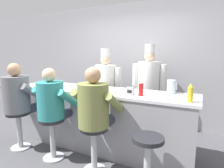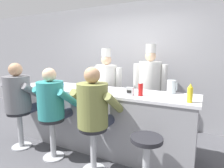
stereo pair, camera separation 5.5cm
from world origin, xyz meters
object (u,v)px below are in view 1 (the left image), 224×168
Objects in this scene: diner_seated_olive at (95,108)px; diner_seated_teal at (52,103)px; coffee_mug_blue at (60,84)px; cook_in_whites_near at (106,87)px; breakfast_plate at (86,88)px; diner_seated_grey at (19,97)px; cook_in_whites_far at (149,84)px; hot_sauce_bottle_orange at (95,88)px; cereal_bowl at (76,90)px; ketchup_bottle_red at (141,88)px; water_pitcher_clear at (171,87)px; empty_stool_round at (148,154)px; mustard_bottle_yellow at (190,93)px; napkin_dispenser_chrome at (130,91)px.

diner_seated_teal is at bearing -179.83° from diner_seated_olive.
cook_in_whites_near is at bearing 49.14° from coffee_mug_blue.
breakfast_plate is 0.14× the size of cook_in_whites_near.
breakfast_plate is 1.78× the size of coffee_mug_blue.
cook_in_whites_near reaches higher than breakfast_plate.
cook_in_whites_far is (1.75, 1.65, 0.09)m from diner_seated_grey.
hot_sauce_bottle_orange is 0.93× the size of cereal_bowl.
hot_sauce_bottle_orange is 0.09× the size of cook_in_whites_far.
water_pitcher_clear is (0.36, 0.36, -0.01)m from ketchup_bottle_red.
cereal_bowl is 0.25× the size of empty_stool_round.
breakfast_plate is 0.26m from cereal_bowl.
mustard_bottle_yellow is 1.22m from diner_seated_olive.
ketchup_bottle_red is 1.15× the size of water_pitcher_clear.
hot_sauce_bottle_orange is 0.34m from cereal_bowl.
coffee_mug_blue is at bearing 175.57° from mustard_bottle_yellow.
diner_seated_grey is at bearing -166.22° from ketchup_bottle_red.
coffee_mug_blue is (-0.55, -0.02, 0.02)m from breakfast_plate.
cook_in_whites_far is at bearing 123.89° from mustard_bottle_yellow.
diner_seated_olive is 1.68m from cook_in_whites_far.
ketchup_bottle_red is 1.76× the size of coffee_mug_blue.
empty_stool_round is (-0.40, -0.43, -0.68)m from mustard_bottle_yellow.
breakfast_plate is (-1.00, 0.11, -0.09)m from ketchup_bottle_red.
breakfast_plate is at bearing 2.08° from coffee_mug_blue.
cook_in_whites_near is (-0.96, 0.76, -0.18)m from ketchup_bottle_red.
cereal_bowl reaches higher than breakfast_plate.
diner_seated_olive is 1.33m from cook_in_whites_near.
diner_seated_grey is at bearing -160.04° from water_pitcher_clear.
hot_sauce_bottle_orange is at bearing 119.19° from diner_seated_olive.
diner_seated_teal is (-1.21, -0.48, -0.25)m from ketchup_bottle_red.
diner_seated_teal is 1.52m from empty_stool_round.
cook_in_whites_near is at bearing 86.53° from cereal_bowl.
water_pitcher_clear is at bearing 8.10° from coffee_mug_blue.
diner_seated_teal is (-0.21, -0.59, -0.15)m from breakfast_plate.
breakfast_plate is at bearing 84.82° from cereal_bowl.
water_pitcher_clear is 1.10m from empty_stool_round.
breakfast_plate is at bearing 31.73° from diner_seated_grey.
cook_in_whites_far reaches higher than empty_stool_round.
cook_in_whites_far is at bearing 58.39° from diner_seated_teal.
cook_in_whites_far is (0.49, 1.28, -0.10)m from hot_sauce_bottle_orange.
empty_stool_round is at bearing -132.99° from mustard_bottle_yellow.
cook_in_whites_far reaches higher than cereal_bowl.
hot_sauce_bottle_orange is 0.54m from napkin_dispenser_chrome.
diner_seated_olive is at bearing -135.09° from ketchup_bottle_red.
ketchup_bottle_red is at bearing -38.43° from cook_in_whites_near.
diner_seated_olive is at bearing -60.81° from hot_sauce_bottle_orange.
diner_seated_grey reaches higher than breakfast_plate.
hot_sauce_bottle_orange is 0.11× the size of diner_seated_olive.
diner_seated_teal reaches higher than breakfast_plate.
hot_sauce_bottle_orange is 1.32m from diner_seated_grey.
hot_sauce_bottle_orange is 0.11× the size of diner_seated_grey.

